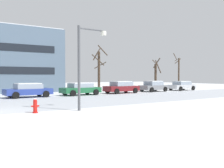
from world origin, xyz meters
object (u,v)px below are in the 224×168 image
parked_car_blue (28,90)px  parked_car_green (81,89)px  parked_car_maroon (121,87)px  parked_car_gray (154,86)px  fire_hydrant (35,106)px  street_lamp (85,58)px  parked_car_silver (182,86)px

parked_car_blue → parked_car_green: 5.54m
parked_car_green → parked_car_blue: bearing=177.8°
parked_car_maroon → parked_car_gray: (5.54, 0.30, -0.01)m
fire_hydrant → parked_car_green: bearing=52.6°
fire_hydrant → parked_car_maroon: size_ratio=0.19×
parked_car_blue → street_lamp: bearing=-88.3°
fire_hydrant → parked_car_blue: bearing=76.7°
street_lamp → parked_car_maroon: (10.74, 11.12, -2.42)m
street_lamp → parked_car_blue: bearing=91.7°
street_lamp → parked_car_maroon: 15.65m
fire_hydrant → parked_car_maroon: bearing=38.0°
parked_car_maroon → parked_car_gray: size_ratio=1.10×
fire_hydrant → parked_car_gray: 22.06m
parked_car_maroon → parked_car_gray: parked_car_maroon is taller
parked_car_green → parked_car_silver: (16.61, 0.27, -0.00)m
fire_hydrant → parked_car_blue: parked_car_blue is taller
street_lamp → parked_car_silver: (21.82, 11.33, -2.46)m
street_lamp → parked_car_silver: size_ratio=1.13×
parked_car_blue → parked_car_maroon: parked_car_maroon is taller
parked_car_green → parked_car_gray: size_ratio=1.09×
parked_car_silver → parked_car_maroon: bearing=-178.9°
parked_car_green → parked_car_silver: parked_car_green is taller
parked_car_maroon → parked_car_green: bearing=-179.4°
street_lamp → parked_car_green: bearing=64.8°
parked_car_maroon → fire_hydrant: bearing=-142.0°
parked_car_blue → parked_car_silver: bearing=0.1°
street_lamp → parked_car_green: 12.47m
parked_car_gray → parked_car_green: bearing=-178.1°
parked_car_gray → parked_car_silver: size_ratio=0.90×
street_lamp → parked_car_blue: (-0.33, 11.27, -2.45)m
parked_car_blue → parked_car_gray: parked_car_gray is taller
parked_car_maroon → parked_car_silver: 11.08m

